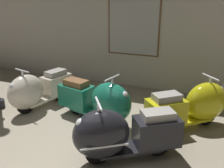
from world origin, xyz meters
TOP-DOWN VIEW (x-y plane):
  - ground_plane at (0.00, 0.00)m, footprint 60.00×60.00m
  - showroom_back_wall at (0.18, 3.93)m, footprint 18.00×0.63m
  - scooter_0 at (-1.60, 1.62)m, footprint 0.84×1.69m
  - scooter_1 at (-0.01, 1.58)m, footprint 1.74×0.83m
  - scooter_2 at (0.79, 0.54)m, footprint 1.65×1.35m
  - scooter_3 at (1.76, 2.07)m, footprint 1.57×1.45m

SIDE VIEW (x-z plane):
  - ground_plane at x=0.00m, z-range 0.00..0.00m
  - scooter_0 at x=-1.60m, z-range -0.04..0.95m
  - scooter_3 at x=1.76m, z-range -0.04..0.97m
  - scooter_2 at x=0.79m, z-range -0.05..0.98m
  - scooter_1 at x=-0.01m, z-range -0.05..0.98m
  - showroom_back_wall at x=0.18m, z-range 0.00..3.57m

